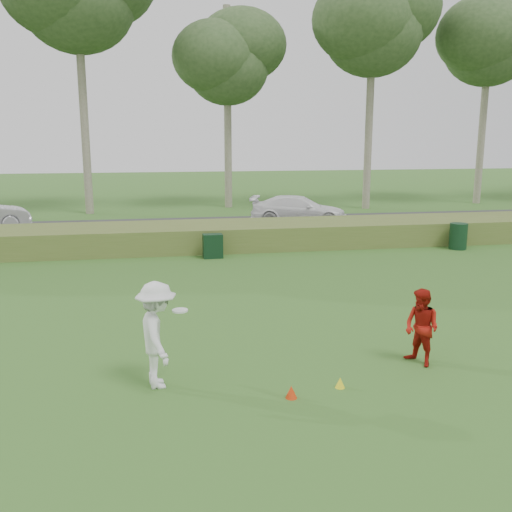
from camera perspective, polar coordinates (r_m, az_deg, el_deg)
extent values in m
plane|color=#2D5F1F|center=(10.89, 3.80, -11.04)|extent=(120.00, 120.00, 0.00)
cube|color=#4F6528|center=(22.19, -3.66, 2.06)|extent=(80.00, 3.00, 0.90)
cube|color=#2D2D2D|center=(27.16, -4.87, 2.96)|extent=(80.00, 6.00, 0.06)
cylinder|color=gray|center=(33.10, -17.08, 17.51)|extent=(0.44, 0.44, 15.50)
cylinder|color=gray|center=(34.55, -2.85, 14.41)|extent=(0.44, 0.44, 11.50)
ellipsoid|color=#314B25|center=(34.79, -2.90, 19.15)|extent=(6.24, 6.24, 5.28)
cylinder|color=gray|center=(34.66, 11.38, 16.26)|extent=(0.44, 0.44, 14.00)
ellipsoid|color=#314B25|center=(35.11, 11.63, 21.96)|extent=(7.28, 7.28, 6.16)
cylinder|color=gray|center=(39.36, 21.92, 14.75)|extent=(0.44, 0.44, 13.50)
ellipsoid|color=#314B25|center=(39.72, 22.32, 19.60)|extent=(7.02, 7.02, 5.94)
imported|color=white|center=(9.94, -9.87, -7.77)|extent=(0.86, 1.28, 1.85)
cylinder|color=white|center=(9.82, -7.61, -5.42)|extent=(0.27, 0.27, 0.03)
imported|color=#A1160D|center=(11.18, 16.23, -6.88)|extent=(0.80, 0.88, 1.46)
cone|color=red|center=(9.68, 3.55, -13.41)|extent=(0.19, 0.19, 0.21)
cone|color=yellow|center=(10.13, 8.40, -12.41)|extent=(0.17, 0.17, 0.19)
cube|color=black|center=(20.21, -4.34, 1.00)|extent=(0.70, 0.45, 0.85)
cylinder|color=black|center=(23.06, 19.57, 1.88)|extent=(0.78, 0.78, 0.99)
imported|color=white|center=(27.76, 4.30, 4.63)|extent=(5.00, 3.22, 1.35)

